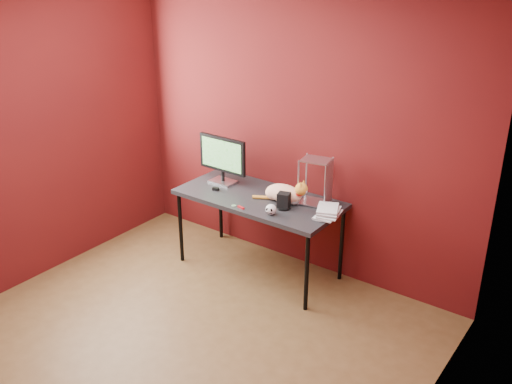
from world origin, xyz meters
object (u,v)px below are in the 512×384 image
Objects in this scene: cat at (284,193)px; monitor at (222,157)px; skull_mug at (271,209)px; desk at (259,202)px; speaker at (284,201)px; book_stack at (322,163)px.

monitor is at bearing 174.24° from cat.
cat is 5.22× the size of skull_mug.
desk is 0.40m from skull_mug.
skull_mug is 0.17m from speaker.
skull_mug reaches higher than desk.
skull_mug is (0.05, -0.28, -0.04)m from cat.
speaker is at bearing -167.53° from book_stack.
speaker is 0.16× the size of book_stack.
cat is 0.54× the size of book_stack.
desk is 0.28m from cat.
book_stack is at bearing -0.98° from desk.
speaker is 0.51m from book_stack.
monitor is 0.74m from cat.
book_stack reaches higher than skull_mug.
monitor is 1.12m from book_stack.
desk is 3.01× the size of cat.
skull_mug is at bearing -113.08° from speaker.
cat is (0.25, 0.04, 0.13)m from desk.
book_stack is (0.38, -0.05, 0.38)m from cat.
book_stack is (1.10, -0.08, 0.21)m from monitor.
cat is at bearing 105.27° from speaker.
skull_mug is (0.30, -0.24, 0.10)m from desk.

